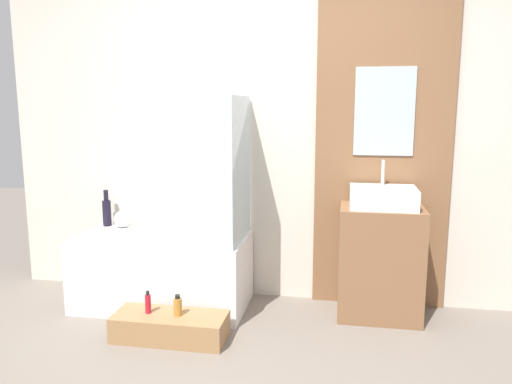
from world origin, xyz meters
TOP-DOWN VIEW (x-y plane):
  - wall_tiled_back at (0.00, 1.58)m, footprint 4.20×0.06m
  - wall_wood_accent at (0.90, 1.53)m, footprint 1.00×0.04m
  - bathtub at (-0.73, 1.21)m, footprint 1.30×0.65m
  - glass_shower_screen at (-0.11, 1.22)m, footprint 0.01×0.63m
  - wooden_step_bench at (-0.48, 0.67)m, footprint 0.75×0.30m
  - vanity_cabinet at (0.90, 1.30)m, footprint 0.59×0.43m
  - sink at (0.90, 1.30)m, footprint 0.46×0.36m
  - vase_tall_dark at (-1.29, 1.45)m, footprint 0.07×0.07m
  - vase_round_light at (-1.14, 1.41)m, footprint 0.13×0.13m
  - bottle_soap_primary at (-0.63, 0.67)m, footprint 0.04×0.04m
  - bottle_soap_secondary at (-0.43, 0.67)m, footprint 0.05×0.05m

SIDE VIEW (x-z plane):
  - wooden_step_bench at x=-0.48m, z-range 0.00..0.17m
  - bottle_soap_secondary at x=-0.43m, z-range 0.16..0.30m
  - bottle_soap_primary at x=-0.63m, z-range 0.16..0.32m
  - bathtub at x=-0.73m, z-range 0.00..0.56m
  - vanity_cabinet at x=0.90m, z-range 0.00..0.82m
  - vase_round_light at x=-1.14m, z-range 0.55..0.69m
  - vase_tall_dark at x=-1.29m, z-range 0.53..0.82m
  - sink at x=0.90m, z-range 0.73..1.06m
  - glass_shower_screen at x=-0.11m, z-range 0.55..1.60m
  - wall_tiled_back at x=0.00m, z-range 0.00..2.60m
  - wall_wood_accent at x=0.90m, z-range 0.01..2.61m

